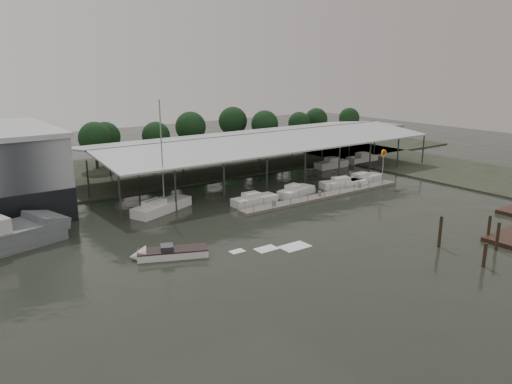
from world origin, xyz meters
TOP-DOWN VIEW (x-y plane):
  - ground at (0.00, 0.00)m, footprint 200.00×200.00m
  - land_strip_far at (0.00, 42.00)m, footprint 140.00×30.00m
  - land_strip_east at (45.00, 10.00)m, footprint 20.00×60.00m
  - covered_boat_shed at (17.00, 28.00)m, footprint 58.24×24.00m
  - floating_dock at (15.00, 10.00)m, footprint 28.00×2.00m
  - shell_fuel_sign at (27.00, 9.99)m, footprint 1.10×0.18m
  - distant_commercial_buildings at (59.03, 44.69)m, footprint 22.00×8.00m
  - white_sailboat at (-6.49, 17.17)m, footprint 9.00×5.74m
  - speedboat_underway at (-12.82, 2.97)m, footprint 17.44×8.69m
  - moored_cruiser_0 at (4.96, 13.03)m, footprint 6.31×2.21m
  - moored_cruiser_1 at (12.36, 13.17)m, footprint 6.51×3.58m
  - moored_cruiser_2 at (21.14, 12.53)m, footprint 7.46×3.91m
  - moored_cruiser_3 at (25.70, 12.80)m, footprint 7.84×2.96m
  - mooring_pilings at (13.40, -14.82)m, footprint 7.99×8.09m
  - horizon_tree_line at (23.12, 47.58)m, footprint 68.28×11.43m

SIDE VIEW (x-z plane):
  - ground at x=0.00m, z-range 0.00..0.00m
  - land_strip_far at x=0.00m, z-range -0.05..0.25m
  - land_strip_east at x=45.00m, z-range -0.05..0.25m
  - floating_dock at x=15.00m, z-range -0.50..0.90m
  - speedboat_underway at x=-12.82m, z-range -0.61..1.39m
  - moored_cruiser_0 at x=4.96m, z-range -0.24..1.46m
  - moored_cruiser_1 at x=12.36m, z-range -0.24..1.46m
  - moored_cruiser_2 at x=21.14m, z-range -0.24..1.46m
  - moored_cruiser_3 at x=25.70m, z-range -0.24..1.46m
  - white_sailboat at x=-6.49m, z-range -6.41..7.75m
  - mooring_pilings at x=13.40m, z-range -0.90..2.96m
  - distant_commercial_buildings at x=59.03m, z-range -0.16..3.84m
  - shell_fuel_sign at x=27.00m, z-range 1.15..6.70m
  - horizon_tree_line at x=23.12m, z-range 0.95..10.11m
  - covered_boat_shed at x=17.00m, z-range 2.65..9.61m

